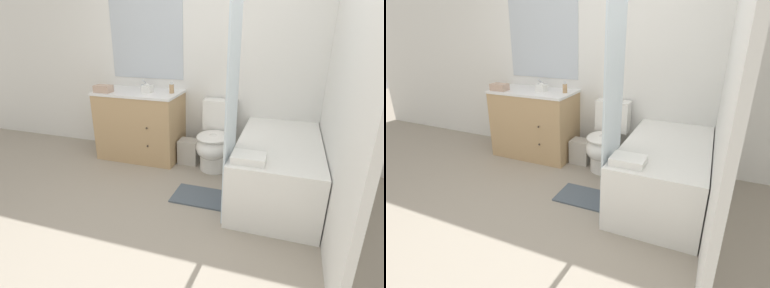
% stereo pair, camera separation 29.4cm
% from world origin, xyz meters
% --- Properties ---
extents(ground_plane, '(14.00, 14.00, 0.00)m').
position_xyz_m(ground_plane, '(0.00, 0.00, 0.00)').
color(ground_plane, gray).
extents(wall_back, '(8.00, 0.06, 2.50)m').
position_xyz_m(wall_back, '(-0.01, 1.72, 1.25)').
color(wall_back, silver).
rests_on(wall_back, ground_plane).
extents(wall_right, '(0.05, 2.69, 2.50)m').
position_xyz_m(wall_right, '(1.34, 0.85, 1.25)').
color(wall_right, silver).
rests_on(wall_right, ground_plane).
extents(vanity_cabinet, '(1.04, 0.60, 0.86)m').
position_xyz_m(vanity_cabinet, '(-0.80, 1.41, 0.44)').
color(vanity_cabinet, tan).
rests_on(vanity_cabinet, ground_plane).
extents(sink_faucet, '(0.14, 0.12, 0.12)m').
position_xyz_m(sink_faucet, '(-0.80, 1.62, 0.89)').
color(sink_faucet, silver).
rests_on(sink_faucet, vanity_cabinet).
extents(toilet, '(0.40, 0.65, 0.78)m').
position_xyz_m(toilet, '(0.19, 1.35, 0.34)').
color(toilet, white).
rests_on(toilet, ground_plane).
extents(bathtub, '(0.77, 1.46, 0.57)m').
position_xyz_m(bathtub, '(0.92, 0.96, 0.29)').
color(bathtub, white).
rests_on(bathtub, ground_plane).
extents(shower_curtain, '(0.01, 0.47, 2.01)m').
position_xyz_m(shower_curtain, '(0.52, 0.51, 1.01)').
color(shower_curtain, silver).
rests_on(shower_curtain, ground_plane).
extents(wastebasket, '(0.24, 0.20, 0.30)m').
position_xyz_m(wastebasket, '(-0.15, 1.40, 0.15)').
color(wastebasket, '#B7B2A8').
rests_on(wastebasket, ground_plane).
extents(tissue_box, '(0.11, 0.12, 0.11)m').
position_xyz_m(tissue_box, '(-0.67, 1.38, 0.90)').
color(tissue_box, white).
rests_on(tissue_box, vanity_cabinet).
extents(soap_dispenser, '(0.05, 0.05, 0.13)m').
position_xyz_m(soap_dispenser, '(-0.38, 1.43, 0.91)').
color(soap_dispenser, tan).
rests_on(soap_dispenser, vanity_cabinet).
extents(hand_towel_folded, '(0.20, 0.14, 0.08)m').
position_xyz_m(hand_towel_folded, '(-1.18, 1.23, 0.90)').
color(hand_towel_folded, tan).
rests_on(hand_towel_folded, vanity_cabinet).
extents(bath_towel_folded, '(0.27, 0.21, 0.06)m').
position_xyz_m(bath_towel_folded, '(0.70, 0.39, 0.60)').
color(bath_towel_folded, white).
rests_on(bath_towel_folded, bathtub).
extents(bath_mat, '(0.58, 0.37, 0.02)m').
position_xyz_m(bath_mat, '(0.24, 0.64, 0.01)').
color(bath_mat, '#4C5660').
rests_on(bath_mat, ground_plane).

